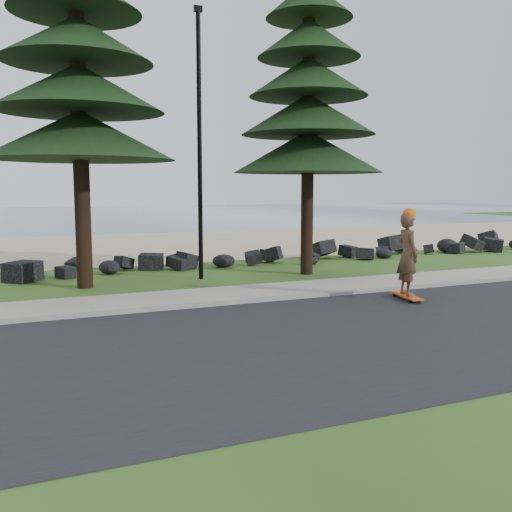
{
  "coord_description": "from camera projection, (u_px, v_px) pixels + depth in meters",
  "views": [
    {
      "loc": [
        -5.42,
        -13.53,
        2.78
      ],
      "look_at": [
        0.47,
        0.0,
        1.04
      ],
      "focal_mm": 40.0,
      "sensor_mm": 36.0,
      "label": 1
    }
  ],
  "objects": [
    {
      "name": "ground",
      "position": [
        239.0,
        297.0,
        14.79
      ],
      "size": [
        160.0,
        160.0,
        0.0
      ],
      "primitive_type": "plane",
      "color": "#2E5319",
      "rests_on": "ground"
    },
    {
      "name": "road",
      "position": [
        329.0,
        337.0,
        10.69
      ],
      "size": [
        160.0,
        7.0,
        0.02
      ],
      "primitive_type": "cube",
      "color": "black",
      "rests_on": "ground"
    },
    {
      "name": "kerb",
      "position": [
        253.0,
        301.0,
        13.97
      ],
      "size": [
        160.0,
        0.2,
        0.1
      ],
      "primitive_type": "cube",
      "color": "gray",
      "rests_on": "ground"
    },
    {
      "name": "sidewalk",
      "position": [
        237.0,
        294.0,
        14.97
      ],
      "size": [
        160.0,
        2.0,
        0.08
      ],
      "primitive_type": "cube",
      "color": "#9E9284",
      "rests_on": "ground"
    },
    {
      "name": "beach_sand",
      "position": [
        130.0,
        246.0,
        27.99
      ],
      "size": [
        160.0,
        15.0,
        0.01
      ],
      "primitive_type": "cube",
      "color": "tan",
      "rests_on": "ground"
    },
    {
      "name": "ocean",
      "position": [
        63.0,
        215.0,
        61.22
      ],
      "size": [
        160.0,
        58.0,
        0.01
      ],
      "primitive_type": "cube",
      "color": "#375469",
      "rests_on": "ground"
    },
    {
      "name": "seawall_boulders",
      "position": [
        180.0,
        269.0,
        19.89
      ],
      "size": [
        60.0,
        2.4,
        1.1
      ],
      "primitive_type": null,
      "color": "black",
      "rests_on": "ground"
    },
    {
      "name": "pine_right",
      "position": [
        309.0,
        20.0,
        17.79
      ],
      "size": [
        4.8,
        4.8,
        12.72
      ],
      "color": "black",
      "rests_on": "ground"
    },
    {
      "name": "lamp_post",
      "position": [
        200.0,
        144.0,
        17.22
      ],
      "size": [
        0.25,
        0.14,
        8.14
      ],
      "color": "black",
      "rests_on": "ground"
    },
    {
      "name": "skateboarder",
      "position": [
        408.0,
        255.0,
        14.17
      ],
      "size": [
        0.63,
        1.27,
        2.29
      ],
      "rotation": [
        0.0,
        0.0,
        1.38
      ],
      "color": "#C8470B",
      "rests_on": "ground"
    }
  ]
}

